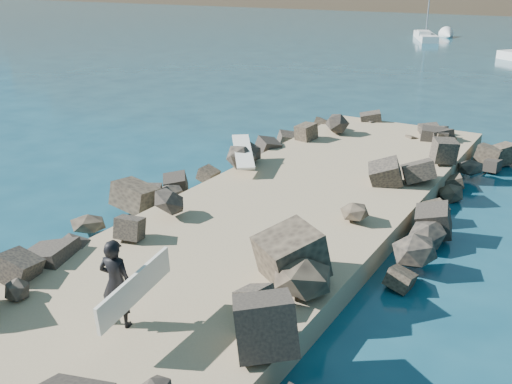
% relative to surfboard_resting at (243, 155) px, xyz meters
% --- Properties ---
extents(ground, '(800.00, 800.00, 0.00)m').
position_rel_surfboard_resting_xyz_m(ground, '(2.71, -2.63, -1.04)').
color(ground, '#0F384C').
rests_on(ground, ground).
extents(jetty, '(6.00, 26.00, 0.60)m').
position_rel_surfboard_resting_xyz_m(jetty, '(2.71, -4.63, -0.74)').
color(jetty, '#8C7759').
rests_on(jetty, ground).
extents(riprap_left, '(2.60, 22.00, 1.00)m').
position_rel_surfboard_resting_xyz_m(riprap_left, '(-0.19, -4.13, -0.54)').
color(riprap_left, black).
rests_on(riprap_left, ground).
extents(riprap_right, '(2.60, 22.00, 1.00)m').
position_rel_surfboard_resting_xyz_m(riprap_right, '(5.61, -4.13, -0.54)').
color(riprap_right, black).
rests_on(riprap_right, ground).
extents(surfboard_resting, '(1.77, 2.06, 0.07)m').
position_rel_surfboard_resting_xyz_m(surfboard_resting, '(0.00, 0.00, 0.00)').
color(surfboard_resting, white).
rests_on(surfboard_resting, riprap_left).
extents(surfer_with_board, '(0.96, 2.05, 1.66)m').
position_rel_surfboard_resting_xyz_m(surfer_with_board, '(2.92, -8.50, 0.40)').
color(surfer_with_board, black).
rests_on(surfer_with_board, jetty).
extents(sailboat_a, '(4.38, 7.31, 8.76)m').
position_rel_surfboard_resting_xyz_m(sailboat_a, '(-7.38, 46.39, -0.69)').
color(sailboat_a, silver).
rests_on(sailboat_a, ground).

